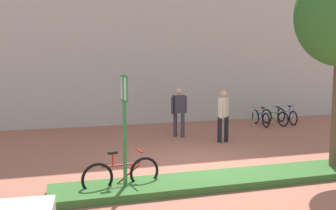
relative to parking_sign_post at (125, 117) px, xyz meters
name	(u,v)px	position (x,y,z in m)	size (l,w,h in m)	color
ground_plane	(200,164)	(2.23, 1.56, -1.58)	(60.00, 60.00, 0.00)	#9E5B47
building_facade	(141,5)	(2.23, 8.62, 3.42)	(28.00, 1.20, 10.00)	#B2ADA3
planter_strip	(215,181)	(1.97, 0.00, -1.50)	(7.00, 1.10, 0.16)	#336028
parking_sign_post	(125,117)	(0.00, 0.00, 0.00)	(0.09, 0.36, 2.42)	#2D7238
bike_at_sign	(122,174)	(-0.05, 0.16, -1.23)	(1.67, 0.45, 0.86)	black
bike_rack_cluster	(274,116)	(7.39, 6.32, -1.23)	(2.09, 1.71, 0.83)	#99999E
bollard_steel	(226,124)	(4.36, 4.60, -1.13)	(0.16, 0.16, 0.90)	#ADADB2
person_suited_navy	(179,109)	(2.79, 5.08, -0.60)	(0.61, 0.34, 1.72)	#383342
person_shirt_blue	(223,113)	(3.92, 3.84, -0.60)	(0.45, 0.48, 1.72)	black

